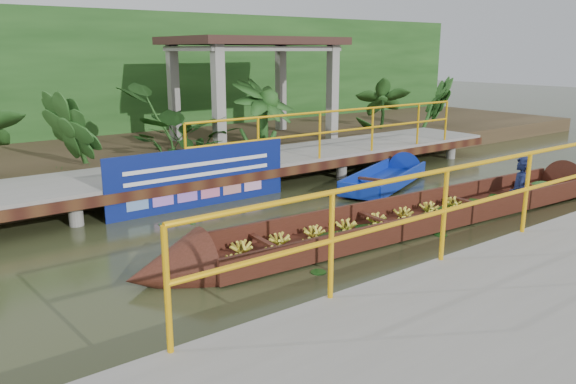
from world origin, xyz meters
TOP-DOWN VIEW (x-y plane):
  - ground at (0.00, 0.00)m, footprint 80.00×80.00m
  - land_strip at (0.00, 7.50)m, footprint 30.00×8.00m
  - far_dock at (0.02, 3.43)m, footprint 16.00×2.06m
  - pavilion at (3.00, 6.30)m, footprint 4.40×3.00m
  - foliage_backdrop at (0.00, 10.00)m, footprint 30.00×0.80m
  - vendor_boat at (1.99, -0.74)m, footprint 10.37×1.64m
  - moored_blue_boat at (3.90, 1.82)m, footprint 3.43×2.10m
  - blue_banner at (-0.75, 2.48)m, footprint 3.67×0.04m
  - tropical_plants at (2.25, 5.30)m, footprint 14.45×1.45m

SIDE VIEW (x-z plane):
  - ground at x=0.00m, z-range 0.00..0.00m
  - moored_blue_boat at x=3.90m, z-range -0.26..0.54m
  - vendor_boat at x=1.99m, z-range -0.80..1.21m
  - land_strip at x=0.00m, z-range 0.00..0.45m
  - far_dock at x=0.02m, z-range -0.35..1.30m
  - blue_banner at x=-0.75m, z-range -0.02..1.13m
  - tropical_plants at x=2.25m, z-range 0.45..2.27m
  - foliage_backdrop at x=0.00m, z-range 0.00..4.00m
  - pavilion at x=3.00m, z-range 1.32..4.32m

